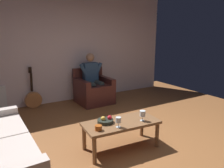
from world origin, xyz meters
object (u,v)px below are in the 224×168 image
Objects in this scene: wine_glass_far at (143,114)px; candle_jar at (98,128)px; guitar at (33,99)px; wine_glass_near at (118,121)px; fruit_bowl at (106,121)px; person_seated at (93,76)px; coffee_table at (121,126)px; armchair at (93,91)px.

candle_jar is (0.73, -0.04, -0.07)m from wine_glass_far.
wine_glass_near is (-0.64, 2.76, 0.31)m from guitar.
wine_glass_far is at bearing -178.51° from wine_glass_near.
wine_glass_far is at bearing 111.38° from guitar.
fruit_bowl is (-0.56, 2.53, 0.24)m from guitar.
person_seated is at bearing 167.25° from guitar.
person_seated is 1.06× the size of coffee_table.
wine_glass_far reaches higher than candle_jar.
wine_glass_far is at bearing 80.87° from armchair.
guitar is 2.85m from wine_glass_near.
person_seated reaches higher than guitar.
fruit_bowl is (0.85, 2.21, -0.21)m from person_seated.
person_seated reaches higher than armchair.
fruit_bowl is (0.52, -0.22, -0.07)m from wine_glass_far.
candle_jar is (-0.35, 2.71, 0.24)m from guitar.
coffee_table is at bearing -135.00° from wine_glass_near.
candle_jar is at bearing 64.83° from person_seated.
wine_glass_near reaches higher than candle_jar.
person_seated is 2.62m from candle_jar.
candle_jar is at bearing 64.53° from armchair.
wine_glass_near is (0.77, 2.44, -0.14)m from person_seated.
armchair is at bearing 90.00° from person_seated.
armchair is at bearing -107.76° from wine_glass_near.
wine_glass_near is 1.51× the size of candle_jar.
coffee_table is 7.36× the size of wine_glass_far.
guitar reaches higher than fruit_bowl.
guitar is at bearing -82.64° from candle_jar.
armchair reaches higher than fruit_bowl.
guitar is 4.08× the size of fruit_bowl.
wine_glass_near is at bearing 1.49° from wine_glass_far.
person_seated is 5.24× the size of fruit_bowl.
guitar reaches higher than armchair.
wine_glass_far is 0.73m from candle_jar.
fruit_bowl is 2.40× the size of candle_jar.
candle_jar is (1.06, 2.39, -0.21)m from person_seated.
person_seated reaches higher than fruit_bowl.
wine_glass_far is at bearing 157.05° from fruit_bowl.
guitar is (1.41, -0.32, -0.45)m from person_seated.
person_seated reaches higher than wine_glass_near.
armchair is 2.59m from candle_jar.
guitar is at bearing -77.02° from wine_glass_near.
person_seated reaches higher than wine_glass_far.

